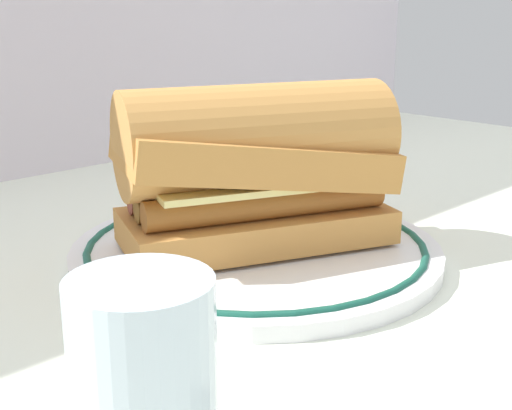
{
  "coord_description": "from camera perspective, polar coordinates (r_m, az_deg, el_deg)",
  "views": [
    {
      "loc": [
        -0.35,
        -0.37,
        0.2
      ],
      "look_at": [
        0.02,
        0.01,
        0.04
      ],
      "focal_mm": 49.38,
      "sensor_mm": 36.0,
      "label": 1
    }
  ],
  "objects": [
    {
      "name": "ground_plane",
      "position": [
        0.54,
        -0.93,
        -5.33
      ],
      "size": [
        1.5,
        1.5,
        0.0
      ],
      "primitive_type": "plane",
      "color": "white"
    },
    {
      "name": "drinking_glass",
      "position": [
        0.31,
        -9.0,
        -15.17
      ],
      "size": [
        0.06,
        0.06,
        0.09
      ],
      "color": "silver",
      "rests_on": "ground_plane"
    },
    {
      "name": "plate",
      "position": [
        0.56,
        0.0,
        -3.63
      ],
      "size": [
        0.29,
        0.29,
        0.01
      ],
      "color": "white",
      "rests_on": "ground_plane"
    },
    {
      "name": "sausage_sandwich",
      "position": [
        0.55,
        0.0,
        3.26
      ],
      "size": [
        0.23,
        0.17,
        0.12
      ],
      "rotation": [
        0.0,
        0.0,
        -0.39
      ],
      "color": "#CE8A43",
      "rests_on": "plate"
    }
  ]
}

